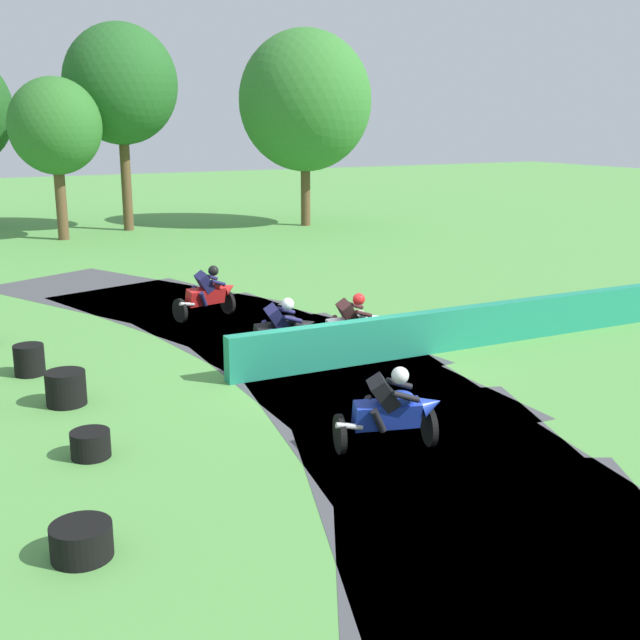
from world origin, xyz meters
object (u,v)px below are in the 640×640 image
Objects in this scene: tire_stack_near at (81,541)px; tire_stack_far at (29,360)px; motorcycle_chase_white at (351,324)px; motorcycle_trailing_black at (282,330)px; tire_stack_mid_b at (66,388)px; motorcycle_fourth_red at (209,293)px; tire_stack_mid_a at (91,444)px; motorcycle_lead_blue at (392,410)px.

tire_stack_far is (0.52, 7.31, 0.10)m from tire_stack_near.
motorcycle_trailing_black is (-1.49, 0.29, 0.00)m from motorcycle_chase_white.
tire_stack_mid_b reaches higher than tire_stack_near.
tire_stack_mid_b is at bearing 81.09° from tire_stack_near.
motorcycle_fourth_red is (-1.59, 4.37, 0.01)m from motorcycle_chase_white.
tire_stack_mid_a is at bearing -121.85° from motorcycle_fourth_red.
motorcycle_trailing_black is at bearing 83.75° from motorcycle_lead_blue.
tire_stack_near is at bearing -169.23° from motorcycle_lead_blue.
tire_stack_mid_a is (-4.05, 1.87, -0.45)m from motorcycle_lead_blue.
motorcycle_lead_blue is 7.69m from tire_stack_far.
motorcycle_chase_white is 2.39× the size of tire_stack_near.
tire_stack_mid_b is (-5.98, -0.41, -0.34)m from motorcycle_chase_white.
tire_stack_mid_a is 0.97× the size of tire_stack_far.
motorcycle_trailing_black is 2.44× the size of tire_stack_mid_b.
motorcycle_chase_white is 2.43× the size of tire_stack_mid_b.
motorcycle_trailing_black is at bearing -15.95° from tire_stack_far.
motorcycle_trailing_black is at bearing -88.63° from motorcycle_fourth_red.
motorcycle_chase_white is at bearing 39.77° from tire_stack_near.
motorcycle_chase_white is (2.05, 4.76, -0.01)m from motorcycle_lead_blue.
tire_stack_mid_a is 0.84× the size of tire_stack_mid_b.
motorcycle_chase_white reaches higher than tire_stack_far.
motorcycle_fourth_red is (0.45, 9.12, -0.00)m from motorcycle_lead_blue.
motorcycle_chase_white is 2.89× the size of tire_stack_mid_a.
motorcycle_lead_blue reaches higher than tire_stack_mid_b.
tire_stack_mid_a is (-4.60, -3.17, -0.44)m from motorcycle_trailing_black.
tire_stack_far is (-4.69, -2.71, -0.34)m from motorcycle_fourth_red.
tire_stack_far is at bearing 98.41° from tire_stack_mid_b.
tire_stack_mid_a is (-4.50, -7.25, -0.44)m from motorcycle_fourth_red.
tire_stack_near is at bearing -140.23° from motorcycle_chase_white.
tire_stack_mid_b reaches higher than tire_stack_mid_a.
motorcycle_trailing_black is at bearing 169.19° from motorcycle_chase_white.
motorcycle_trailing_black is 4.99m from tire_stack_far.
tire_stack_mid_b is at bearing -171.15° from motorcycle_trailing_black.
tire_stack_mid_b is (-4.38, -4.78, -0.34)m from motorcycle_fourth_red.
motorcycle_lead_blue is 5.18m from motorcycle_chase_white.
motorcycle_fourth_red is 11.30m from tire_stack_near.
tire_stack_mid_a is (0.70, 2.78, 0.00)m from tire_stack_near.
motorcycle_fourth_red reaches higher than motorcycle_trailing_black.
motorcycle_fourth_red is 6.49m from tire_stack_mid_b.
motorcycle_lead_blue reaches higher than tire_stack_near.
motorcycle_trailing_black is 5.60m from tire_stack_mid_a.
tire_stack_near is at bearing -98.91° from tire_stack_mid_b.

